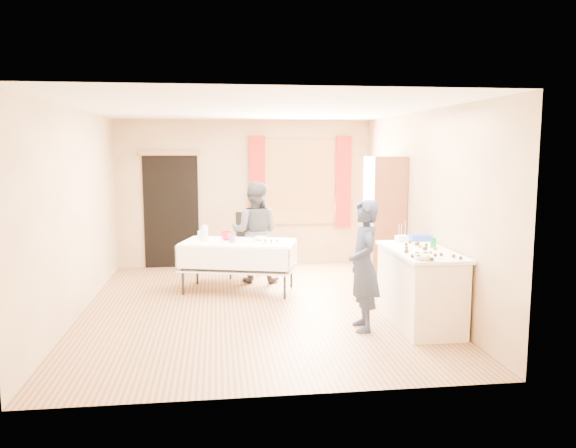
{
  "coord_description": "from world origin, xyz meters",
  "views": [
    {
      "loc": [
        -0.5,
        -7.28,
        2.1
      ],
      "look_at": [
        0.43,
        0.0,
        1.11
      ],
      "focal_mm": 35.0,
      "sensor_mm": 36.0,
      "label": 1
    }
  ],
  "objects": [
    {
      "name": "door_lintel",
      "position": [
        -1.3,
        2.7,
        2.02
      ],
      "size": [
        1.05,
        0.06,
        0.08
      ],
      "primitive_type": "cube",
      "color": "olive",
      "rests_on": "wall_back"
    },
    {
      "name": "floor",
      "position": [
        0.0,
        0.0,
        -0.01
      ],
      "size": [
        4.5,
        5.5,
        0.02
      ],
      "primitive_type": "cube",
      "color": "#9E7047",
      "rests_on": "ground"
    },
    {
      "name": "window_pane",
      "position": [
        1.0,
        2.71,
        1.5
      ],
      "size": [
        1.2,
        0.02,
        1.4
      ],
      "primitive_type": "cube",
      "color": "white",
      "rests_on": "wall_back"
    },
    {
      "name": "cake_balls",
      "position": [
        1.85,
        -1.21,
        0.93
      ],
      "size": [
        0.52,
        1.14,
        0.04
      ],
      "color": "#3F2314",
      "rests_on": "counter"
    },
    {
      "name": "cup_red",
      "position": [
        -0.37,
        0.99,
        0.81
      ],
      "size": [
        0.17,
        0.17,
        0.13
      ],
      "primitive_type": "imported",
      "rotation": [
        0.0,
        0.0,
        -0.04
      ],
      "color": "red",
      "rests_on": "party_table"
    },
    {
      "name": "pitcher",
      "position": [
        -0.69,
        0.9,
        0.86
      ],
      "size": [
        0.15,
        0.15,
        0.22
      ],
      "primitive_type": "cylinder",
      "rotation": [
        0.0,
        0.0,
        -0.5
      ],
      "color": "silver",
      "rests_on": "party_table"
    },
    {
      "name": "curtain_right",
      "position": [
        1.78,
        2.67,
        1.5
      ],
      "size": [
        0.28,
        0.06,
        1.65
      ],
      "primitive_type": "cube",
      "color": "#A21F17",
      "rests_on": "wall_back"
    },
    {
      "name": "small_bowl",
      "position": [
        0.13,
        0.87,
        0.78
      ],
      "size": [
        0.34,
        0.34,
        0.06
      ],
      "primitive_type": "imported",
      "rotation": [
        0.0,
        0.0,
        -0.5
      ],
      "color": "white",
      "rests_on": "party_table"
    },
    {
      "name": "pastry_tray",
      "position": [
        0.27,
        0.64,
        0.76
      ],
      "size": [
        0.28,
        0.21,
        0.02
      ],
      "primitive_type": "cube",
      "rotation": [
        0.0,
        0.0,
        0.02
      ],
      "color": "white",
      "rests_on": "party_table"
    },
    {
      "name": "woman",
      "position": [
        0.09,
        1.46,
        0.79
      ],
      "size": [
        1.07,
        0.99,
        1.58
      ],
      "primitive_type": "imported",
      "rotation": [
        0.0,
        0.0,
        2.88
      ],
      "color": "black",
      "rests_on": "floor"
    },
    {
      "name": "mixing_bowl",
      "position": [
        1.7,
        -1.57,
        0.94
      ],
      "size": [
        0.29,
        0.29,
        0.05
      ],
      "primitive_type": "imported",
      "rotation": [
        0.0,
        0.0,
        -0.21
      ],
      "color": "white",
      "rests_on": "counter"
    },
    {
      "name": "soda_can",
      "position": [
        2.08,
        -0.89,
        0.97
      ],
      "size": [
        0.08,
        0.08,
        0.12
      ],
      "primitive_type": "cylinder",
      "rotation": [
        0.0,
        0.0,
        -0.31
      ],
      "color": "#08902C",
      "rests_on": "counter"
    },
    {
      "name": "wall_back",
      "position": [
        0.0,
        2.76,
        1.3
      ],
      "size": [
        4.5,
        0.02,
        2.6
      ],
      "primitive_type": "cube",
      "color": "tan",
      "rests_on": "floor"
    },
    {
      "name": "chair",
      "position": [
        -0.05,
        1.77,
        0.31
      ],
      "size": [
        0.56,
        0.56,
        1.05
      ],
      "rotation": [
        0.0,
        0.0,
        -0.37
      ],
      "color": "black",
      "rests_on": "floor"
    },
    {
      "name": "cabinet",
      "position": [
        1.99,
        0.81,
        0.99
      ],
      "size": [
        0.5,
        0.6,
        1.98
      ],
      "primitive_type": "cube",
      "color": "brown",
      "rests_on": "floor"
    },
    {
      "name": "wall_right",
      "position": [
        2.26,
        0.0,
        1.3
      ],
      "size": [
        0.02,
        5.5,
        2.6
      ],
      "primitive_type": "cube",
      "color": "tan",
      "rests_on": "floor"
    },
    {
      "name": "ceiling",
      "position": [
        0.0,
        0.0,
        2.61
      ],
      "size": [
        4.5,
        5.5,
        0.02
      ],
      "primitive_type": "cube",
      "color": "white",
      "rests_on": "floor"
    },
    {
      "name": "girl",
      "position": [
        1.17,
        -1.1,
        0.76
      ],
      "size": [
        0.56,
        0.37,
        1.52
      ],
      "primitive_type": "imported",
      "rotation": [
        0.0,
        0.0,
        -1.58
      ],
      "color": "#1F2742",
      "rests_on": "floor"
    },
    {
      "name": "blue_basket",
      "position": [
        2.13,
        -0.35,
        0.95
      ],
      "size": [
        0.3,
        0.2,
        0.08
      ],
      "primitive_type": "cube",
      "rotation": [
        0.0,
        0.0,
        -0.01
      ],
      "color": "blue",
      "rests_on": "counter"
    },
    {
      "name": "doorway",
      "position": [
        -1.3,
        2.73,
        1.0
      ],
      "size": [
        0.95,
        0.04,
        2.0
      ],
      "primitive_type": "cube",
      "color": "black",
      "rests_on": "floor"
    },
    {
      "name": "foam_block",
      "position": [
        1.85,
        -0.4,
        0.95
      ],
      "size": [
        0.17,
        0.14,
        0.08
      ],
      "primitive_type": "cube",
      "rotation": [
        0.0,
        0.0,
        0.34
      ],
      "color": "white",
      "rests_on": "counter"
    },
    {
      "name": "curtain_left",
      "position": [
        0.22,
        2.67,
        1.5
      ],
      "size": [
        0.28,
        0.06,
        1.65
      ],
      "primitive_type": "cube",
      "color": "#A21F17",
      "rests_on": "wall_back"
    },
    {
      "name": "counter",
      "position": [
        1.89,
        -1.0,
        0.45
      ],
      "size": [
        0.69,
        1.45,
        0.91
      ],
      "color": "#F7E4CF",
      "rests_on": "floor"
    },
    {
      "name": "cup_rainbow",
      "position": [
        -0.29,
        0.75,
        0.81
      ],
      "size": [
        0.16,
        0.16,
        0.11
      ],
      "primitive_type": "imported",
      "rotation": [
        0.0,
        0.0,
        -0.16
      ],
      "color": "red",
      "rests_on": "party_table"
    },
    {
      "name": "window_frame",
      "position": [
        1.0,
        2.72,
        1.5
      ],
      "size": [
        1.32,
        0.06,
        1.52
      ],
      "primitive_type": "cube",
      "color": "olive",
      "rests_on": "wall_back"
    },
    {
      "name": "bottle",
      "position": [
        -0.74,
        1.16,
        0.84
      ],
      "size": [
        0.15,
        0.15,
        0.18
      ],
      "primitive_type": "imported",
      "rotation": [
        0.0,
        0.0,
        -0.51
      ],
      "color": "white",
      "rests_on": "party_table"
    },
    {
      "name": "party_table",
      "position": [
        -0.2,
        0.86,
        0.44
      ],
      "size": [
        1.81,
        1.25,
        0.75
      ],
      "rotation": [
        0.0,
        0.0,
        -0.27
      ],
      "color": "black",
      "rests_on": "floor"
    },
    {
      "name": "wall_left",
      "position": [
        -2.26,
        0.0,
        1.3
      ],
      "size": [
        0.02,
        5.5,
        2.6
      ],
      "primitive_type": "cube",
      "color": "tan",
      "rests_on": "floor"
    },
    {
      "name": "wall_front",
      "position": [
        0.0,
        -2.76,
        1.3
      ],
      "size": [
        4.5,
        0.02,
        2.6
      ],
      "primitive_type": "cube",
      "color": "tan",
      "rests_on": "floor"
    }
  ]
}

